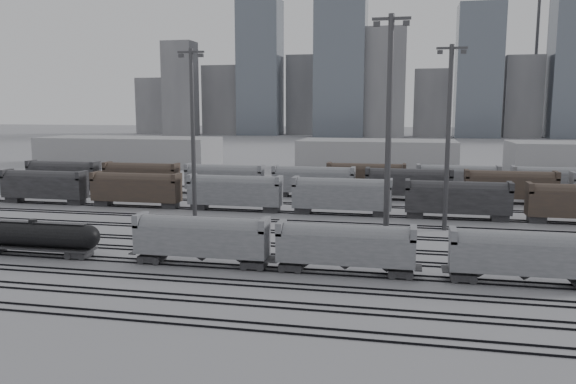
% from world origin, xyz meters
% --- Properties ---
extents(ground, '(900.00, 900.00, 0.00)m').
position_xyz_m(ground, '(0.00, 0.00, 0.00)').
color(ground, '#A8A8AC').
rests_on(ground, ground).
extents(tracks, '(220.00, 71.50, 0.16)m').
position_xyz_m(tracks, '(0.00, 17.50, 0.08)').
color(tracks, black).
rests_on(tracks, ground).
extents(tank_car_b, '(15.79, 2.63, 3.90)m').
position_xyz_m(tank_car_b, '(-22.55, 1.00, 2.26)').
color(tank_car_b, black).
rests_on(tank_car_b, ground).
extents(hopper_car_a, '(14.10, 2.80, 5.04)m').
position_xyz_m(hopper_car_a, '(-2.97, 1.00, 3.12)').
color(hopper_car_a, black).
rests_on(hopper_car_a, ground).
extents(hopper_car_b, '(13.53, 2.69, 4.84)m').
position_xyz_m(hopper_car_b, '(11.88, 1.00, 2.99)').
color(hopper_car_b, black).
rests_on(hopper_car_b, ground).
extents(hopper_car_c, '(13.59, 2.70, 4.86)m').
position_xyz_m(hopper_car_c, '(28.44, 1.00, 3.00)').
color(hopper_car_c, black).
rests_on(hopper_car_c, ground).
extents(light_mast_b, '(3.92, 0.63, 24.49)m').
position_xyz_m(light_mast_b, '(-12.68, 23.99, 12.99)').
color(light_mast_b, '#3D3D40').
rests_on(light_mast_b, ground).
extents(light_mast_c, '(4.21, 0.67, 26.32)m').
position_xyz_m(light_mast_c, '(15.43, 11.49, 13.96)').
color(light_mast_c, '#3D3D40').
rests_on(light_mast_c, ground).
extents(light_mast_d, '(3.88, 0.62, 24.27)m').
position_xyz_m(light_mast_d, '(22.75, 23.94, 12.88)').
color(light_mast_d, '#3D3D40').
rests_on(light_mast_d, ground).
extents(bg_string_near, '(151.00, 3.00, 5.60)m').
position_xyz_m(bg_string_near, '(8.00, 32.00, 2.80)').
color(bg_string_near, gray).
rests_on(bg_string_near, ground).
extents(bg_string_mid, '(151.00, 3.00, 5.60)m').
position_xyz_m(bg_string_mid, '(18.00, 48.00, 2.80)').
color(bg_string_mid, black).
rests_on(bg_string_mid, ground).
extents(bg_string_far, '(66.00, 3.00, 5.60)m').
position_xyz_m(bg_string_far, '(35.50, 56.00, 2.80)').
color(bg_string_far, '#46382C').
rests_on(bg_string_far, ground).
extents(warehouse_left, '(50.00, 18.00, 8.00)m').
position_xyz_m(warehouse_left, '(-60.00, 95.00, 4.00)').
color(warehouse_left, '#98979A').
rests_on(warehouse_left, ground).
extents(warehouse_mid, '(40.00, 18.00, 8.00)m').
position_xyz_m(warehouse_mid, '(10.00, 95.00, 4.00)').
color(warehouse_mid, '#98979A').
rests_on(warehouse_mid, ground).
extents(skyline, '(316.00, 22.40, 95.00)m').
position_xyz_m(skyline, '(10.84, 280.00, 34.73)').
color(skyline, gray).
rests_on(skyline, ground).
extents(crane_left, '(42.00, 1.80, 100.00)m').
position_xyz_m(crane_left, '(-28.74, 305.00, 57.39)').
color(crane_left, '#3D3D40').
rests_on(crane_left, ground).
extents(crane_right, '(42.00, 1.80, 100.00)m').
position_xyz_m(crane_right, '(91.26, 305.00, 57.39)').
color(crane_right, '#3D3D40').
rests_on(crane_right, ground).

